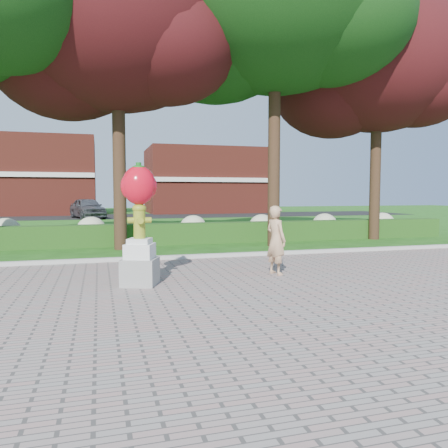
{
  "coord_description": "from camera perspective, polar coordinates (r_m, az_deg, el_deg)",
  "views": [
    {
      "loc": [
        -2.7,
        -9.47,
        1.95
      ],
      "look_at": [
        0.3,
        1.0,
        1.18
      ],
      "focal_mm": 35.0,
      "sensor_mm": 36.0,
      "label": 1
    }
  ],
  "objects": [
    {
      "name": "ground",
      "position": [
        10.03,
        -0.09,
        -7.14
      ],
      "size": [
        100.0,
        100.0,
        0.0
      ],
      "primitive_type": "plane",
      "color": "#1D4C13",
      "rests_on": "ground"
    },
    {
      "name": "walkway",
      "position": [
        6.39,
        10.07,
        -13.56
      ],
      "size": [
        40.0,
        14.0,
        0.04
      ],
      "primitive_type": "cube",
      "color": "gray",
      "rests_on": "ground"
    },
    {
      "name": "curb",
      "position": [
        12.89,
        -3.76,
        -4.31
      ],
      "size": [
        40.0,
        0.18,
        0.15
      ],
      "primitive_type": "cube",
      "color": "#ADADA5",
      "rests_on": "ground"
    },
    {
      "name": "lawn_hedge",
      "position": [
        16.76,
        -6.67,
        -1.28
      ],
      "size": [
        24.0,
        0.7,
        0.8
      ],
      "primitive_type": "cube",
      "color": "#123F12",
      "rests_on": "ground"
    },
    {
      "name": "hydrangea_row",
      "position": [
        17.82,
        -5.38,
        -0.47
      ],
      "size": [
        20.1,
        1.1,
        0.99
      ],
      "color": "#B8BC8F",
      "rests_on": "ground"
    },
    {
      "name": "street",
      "position": [
        37.61,
        -11.87,
        1.01
      ],
      "size": [
        50.0,
        8.0,
        0.02
      ],
      "primitive_type": "cube",
      "color": "black",
      "rests_on": "ground"
    },
    {
      "name": "building_left",
      "position": [
        44.1,
        -25.65,
        5.67
      ],
      "size": [
        14.0,
        8.0,
        7.0
      ],
      "primitive_type": "cube",
      "color": "maroon",
      "rests_on": "ground"
    },
    {
      "name": "building_right",
      "position": [
        44.78,
        -2.18,
        5.65
      ],
      "size": [
        12.0,
        8.0,
        6.4
      ],
      "primitive_type": "cube",
      "color": "maroon",
      "rests_on": "ground"
    },
    {
      "name": "tree_mid_left",
      "position": [
        16.45,
        -14.18,
        22.91
      ],
      "size": [
        8.25,
        7.04,
        10.69
      ],
      "color": "black",
      "rests_on": "ground"
    },
    {
      "name": "tree_mid_right",
      "position": [
        17.56,
        6.17,
        26.39
      ],
      "size": [
        9.75,
        8.32,
        12.64
      ],
      "color": "black",
      "rests_on": "ground"
    },
    {
      "name": "tree_far_right",
      "position": [
        20.14,
        19.06,
        18.26
      ],
      "size": [
        7.88,
        6.72,
        10.21
      ],
      "color": "black",
      "rests_on": "ground"
    },
    {
      "name": "hydrant_sculpture",
      "position": [
        9.17,
        -10.99,
        0.44
      ],
      "size": [
        0.88,
        0.88,
        2.53
      ],
      "rotation": [
        0.0,
        0.0,
        -0.36
      ],
      "color": "gray",
      "rests_on": "walkway"
    },
    {
      "name": "woman",
      "position": [
        10.3,
        6.8,
        -2.1
      ],
      "size": [
        0.55,
        0.68,
        1.62
      ],
      "primitive_type": "imported",
      "rotation": [
        0.0,
        0.0,
        1.89
      ],
      "color": "tan",
      "rests_on": "walkway"
    },
    {
      "name": "parked_car",
      "position": [
        35.19,
        -17.4,
        2.02
      ],
      "size": [
        3.16,
        5.02,
        1.59
      ],
      "primitive_type": "imported",
      "rotation": [
        0.0,
        0.0,
        0.29
      ],
      "color": "#43454B",
      "rests_on": "street"
    }
  ]
}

